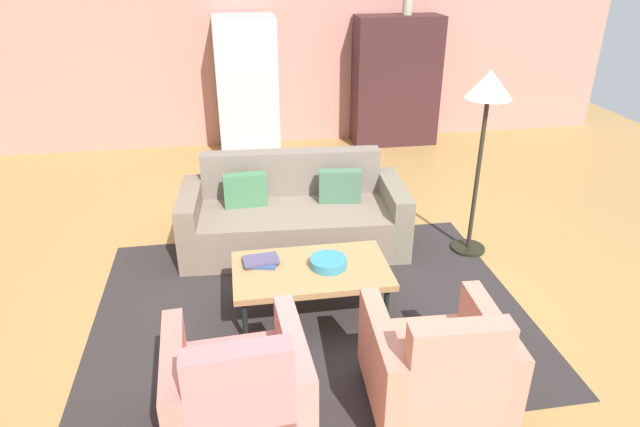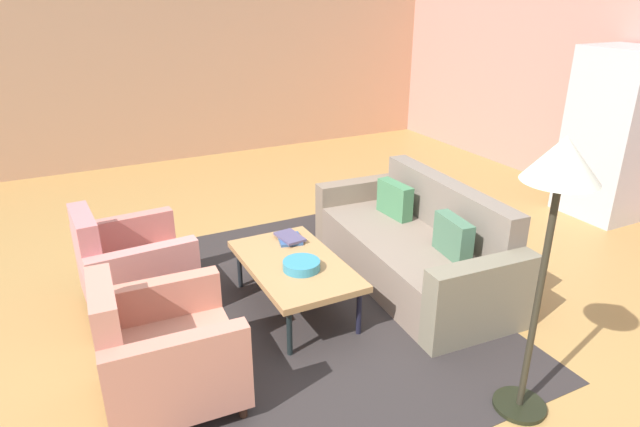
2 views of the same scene
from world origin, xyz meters
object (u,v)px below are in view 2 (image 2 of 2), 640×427
at_px(fruit_bowl, 302,265).
at_px(book_stack, 290,238).
at_px(armchair_left, 128,270).
at_px(coffee_table, 294,266).
at_px(couch, 418,247).
at_px(floor_lamp, 558,188).
at_px(refrigerator, 613,134).
at_px(armchair_right, 159,355).

xyz_separation_m(fruit_bowl, book_stack, (-0.51, 0.13, -0.01)).
xyz_separation_m(armchair_left, book_stack, (0.22, 1.29, 0.10)).
bearing_deg(fruit_bowl, coffee_table, -180.00).
distance_m(couch, floor_lamp, 2.05).
bearing_deg(floor_lamp, refrigerator, 121.27).
bearing_deg(armchair_left, fruit_bowl, 54.77).
xyz_separation_m(coffee_table, refrigerator, (-0.28, 3.95, 0.54)).
height_order(book_stack, floor_lamp, floor_lamp).
xyz_separation_m(armchair_left, fruit_bowl, (0.73, 1.17, 0.11)).
relative_size(fruit_bowl, book_stack, 0.99).
xyz_separation_m(coffee_table, floor_lamp, (1.65, 0.77, 1.06)).
height_order(armchair_right, fruit_bowl, armchair_right).
xyz_separation_m(couch, coffee_table, (-0.01, -1.19, 0.10)).
height_order(couch, floor_lamp, floor_lamp).
bearing_deg(armchair_left, couch, 72.50).
distance_m(armchair_left, refrigerator, 5.16).
bearing_deg(fruit_bowl, armchair_left, -122.07).
height_order(armchair_left, refrigerator, refrigerator).
distance_m(fruit_bowl, book_stack, 0.53).
height_order(coffee_table, floor_lamp, floor_lamp).
bearing_deg(book_stack, armchair_right, -53.08).
distance_m(couch, armchair_left, 2.43).
height_order(couch, coffee_table, couch).
distance_m(coffee_table, fruit_bowl, 0.15).
height_order(couch, armchair_right, armchair_right).
distance_m(couch, refrigerator, 2.85).
distance_m(armchair_right, fruit_bowl, 1.26).
xyz_separation_m(couch, refrigerator, (-0.29, 2.76, 0.64)).
bearing_deg(book_stack, coffee_table, -18.75).
bearing_deg(couch, refrigerator, -80.67).
bearing_deg(book_stack, armchair_left, -99.71).
relative_size(coffee_table, armchair_right, 1.36).
bearing_deg(fruit_bowl, refrigerator, 95.99).
relative_size(book_stack, refrigerator, 0.16).
bearing_deg(fruit_bowl, armchair_right, -68.37).
relative_size(coffee_table, fruit_bowl, 4.22).
bearing_deg(book_stack, couch, 70.25).
bearing_deg(armchair_right, armchair_left, -177.35).
relative_size(couch, coffee_table, 1.79).
bearing_deg(floor_lamp, couch, 165.92).
height_order(armchair_right, book_stack, armchair_right).
relative_size(armchair_left, refrigerator, 0.48).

